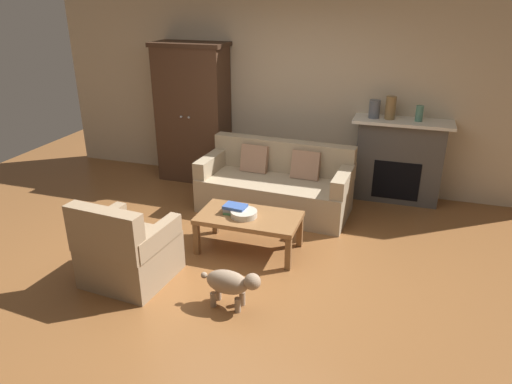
# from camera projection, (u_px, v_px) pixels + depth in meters

# --- Properties ---
(ground_plane) EXTENTS (9.60, 9.60, 0.00)m
(ground_plane) POSITION_uv_depth(u_px,v_px,m) (230.00, 265.00, 4.97)
(ground_plane) COLOR brown
(back_wall) EXTENTS (7.20, 0.10, 2.80)m
(back_wall) POSITION_uv_depth(u_px,v_px,m) (292.00, 87.00, 6.65)
(back_wall) COLOR beige
(back_wall) RESTS_ON ground
(fireplace) EXTENTS (1.26, 0.48, 1.12)m
(fireplace) POSITION_uv_depth(u_px,v_px,m) (399.00, 160.00, 6.32)
(fireplace) COLOR #4C4947
(fireplace) RESTS_ON ground
(armoire) EXTENTS (1.06, 0.57, 2.00)m
(armoire) POSITION_uv_depth(u_px,v_px,m) (193.00, 113.00, 6.92)
(armoire) COLOR #472D1E
(armoire) RESTS_ON ground
(couch) EXTENTS (1.96, 0.95, 0.86)m
(couch) POSITION_uv_depth(u_px,v_px,m) (276.00, 186.00, 6.13)
(couch) COLOR tan
(couch) RESTS_ON ground
(coffee_table) EXTENTS (1.10, 0.60, 0.42)m
(coffee_table) POSITION_uv_depth(u_px,v_px,m) (249.00, 220.00, 5.12)
(coffee_table) COLOR olive
(coffee_table) RESTS_ON ground
(fruit_bowl) EXTENTS (0.29, 0.29, 0.06)m
(fruit_bowl) POSITION_uv_depth(u_px,v_px,m) (244.00, 214.00, 5.06)
(fruit_bowl) COLOR beige
(fruit_bowl) RESTS_ON coffee_table
(book_stack) EXTENTS (0.26, 0.19, 0.09)m
(book_stack) POSITION_uv_depth(u_px,v_px,m) (236.00, 209.00, 5.14)
(book_stack) COLOR #427A4C
(book_stack) RESTS_ON coffee_table
(mantel_vase_slate) EXTENTS (0.14, 0.14, 0.24)m
(mantel_vase_slate) POSITION_uv_depth(u_px,v_px,m) (374.00, 109.00, 6.15)
(mantel_vase_slate) COLOR #565B66
(mantel_vase_slate) RESTS_ON fireplace
(mantel_vase_bronze) EXTENTS (0.13, 0.13, 0.29)m
(mantel_vase_bronze) POSITION_uv_depth(u_px,v_px,m) (391.00, 108.00, 6.08)
(mantel_vase_bronze) COLOR olive
(mantel_vase_bronze) RESTS_ON fireplace
(mantel_vase_jade) EXTENTS (0.09, 0.09, 0.20)m
(mantel_vase_jade) POSITION_uv_depth(u_px,v_px,m) (419.00, 113.00, 5.99)
(mantel_vase_jade) COLOR slate
(mantel_vase_jade) RESTS_ON fireplace
(armchair_near_left) EXTENTS (0.84, 0.83, 0.88)m
(armchair_near_left) POSITION_uv_depth(u_px,v_px,m) (127.00, 252.00, 4.59)
(armchair_near_left) COLOR #997F60
(armchair_near_left) RESTS_ON ground
(dog) EXTENTS (0.57, 0.22, 0.39)m
(dog) POSITION_uv_depth(u_px,v_px,m) (231.00, 283.00, 4.22)
(dog) COLOR gray
(dog) RESTS_ON ground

